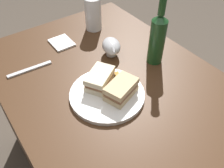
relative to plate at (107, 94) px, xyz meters
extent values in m
cube|color=#422816|center=(0.03, -0.06, -0.37)|extent=(1.15, 0.77, 0.73)
cylinder|color=white|center=(0.00, 0.00, 0.00)|extent=(0.27, 0.27, 0.01)
cube|color=#CCB284|center=(-0.04, -0.03, 0.02)|extent=(0.11, 0.14, 0.02)
cube|color=#8C5B3D|center=(-0.04, -0.03, 0.04)|extent=(0.10, 0.13, 0.02)
cube|color=#CCB284|center=(-0.04, -0.03, 0.05)|extent=(0.11, 0.14, 0.02)
cube|color=beige|center=(0.05, 0.00, 0.02)|extent=(0.12, 0.14, 0.02)
cube|color=#8C5B3D|center=(0.05, 0.00, 0.04)|extent=(0.12, 0.13, 0.01)
cube|color=beige|center=(0.05, 0.00, 0.05)|extent=(0.12, 0.14, 0.02)
cube|color=gold|center=(0.01, -0.06, 0.02)|extent=(0.03, 0.05, 0.02)
cube|color=gold|center=(0.03, -0.05, 0.02)|extent=(0.03, 0.04, 0.02)
cube|color=#AD702D|center=(0.00, -0.07, 0.02)|extent=(0.03, 0.05, 0.02)
cube|color=#B77F33|center=(0.02, -0.07, 0.02)|extent=(0.06, 0.03, 0.02)
cube|color=gold|center=(0.00, -0.03, 0.02)|extent=(0.03, 0.05, 0.02)
cylinder|color=white|center=(0.41, -0.21, 0.07)|extent=(0.08, 0.08, 0.16)
cylinder|color=#C67014|center=(0.41, -0.21, 0.04)|extent=(0.07, 0.07, 0.09)
cylinder|color=#B7B7BC|center=(0.19, -0.16, 0.00)|extent=(0.04, 0.04, 0.02)
ellipsoid|color=#B7B7BC|center=(0.19, -0.16, 0.04)|extent=(0.13, 0.11, 0.06)
ellipsoid|color=#381E0F|center=(0.19, -0.16, 0.04)|extent=(0.11, 0.09, 0.02)
cone|color=#B7B7BC|center=(0.14, -0.13, 0.05)|extent=(0.04, 0.03, 0.02)
cylinder|color=#19421E|center=(0.05, -0.28, 0.09)|extent=(0.06, 0.06, 0.19)
cone|color=#19421E|center=(0.05, -0.28, 0.19)|extent=(0.06, 0.06, 0.02)
cylinder|color=#19421E|center=(0.05, -0.28, 0.24)|extent=(0.03, 0.03, 0.07)
cube|color=white|center=(0.39, -0.02, 0.00)|extent=(0.11, 0.09, 0.01)
cube|color=silver|center=(0.30, 0.17, 0.00)|extent=(0.03, 0.18, 0.01)
camera|label=1|loc=(-0.49, 0.33, 0.63)|focal=38.57mm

